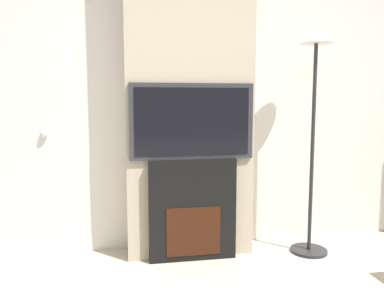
# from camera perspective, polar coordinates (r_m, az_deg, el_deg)

# --- Properties ---
(wall_back) EXTENTS (6.00, 0.06, 2.70)m
(wall_back) POSITION_cam_1_polar(r_m,az_deg,el_deg) (3.22, -0.99, 8.15)
(wall_back) COLOR silver
(wall_back) RESTS_ON ground_plane
(chimney_breast) EXTENTS (1.02, 0.28, 2.70)m
(chimney_breast) POSITION_cam_1_polar(r_m,az_deg,el_deg) (3.05, -0.47, 8.25)
(chimney_breast) COLOR tan
(chimney_breast) RESTS_ON ground_plane
(fireplace) EXTENTS (0.69, 0.15, 0.81)m
(fireplace) POSITION_cam_1_polar(r_m,az_deg,el_deg) (3.03, 0.00, -9.92)
(fireplace) COLOR black
(fireplace) RESTS_ON ground_plane
(television) EXTENTS (0.97, 0.07, 0.59)m
(television) POSITION_cam_1_polar(r_m,az_deg,el_deg) (2.91, 0.01, 3.46)
(television) COLOR #2D2D33
(television) RESTS_ON fireplace
(floor_lamp) EXTENTS (0.30, 0.30, 1.81)m
(floor_lamp) POSITION_cam_1_polar(r_m,az_deg,el_deg) (3.18, 18.10, 6.08)
(floor_lamp) COLOR #262628
(floor_lamp) RESTS_ON ground_plane
(entry_door) EXTENTS (0.95, 0.09, 2.09)m
(entry_door) POSITION_cam_1_polar(r_m,az_deg,el_deg) (3.27, -27.20, 2.03)
(entry_door) COLOR silver
(entry_door) RESTS_ON ground_plane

